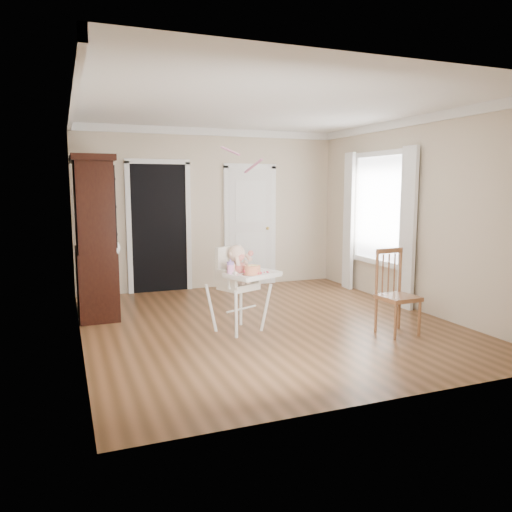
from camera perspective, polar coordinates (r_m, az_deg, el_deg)
name	(u,v)px	position (r m, az deg, el deg)	size (l,w,h in m)	color
floor	(267,323)	(6.45, 1.29, -7.70)	(5.00, 5.00, 0.00)	#51341B
ceiling	(268,106)	(6.28, 1.38, 16.74)	(5.00, 5.00, 0.00)	white
wall_back	(211,209)	(8.58, -5.13, 5.32)	(4.50, 4.50, 0.00)	beige
wall_left	(76,223)	(5.75, -19.90, 3.58)	(5.00, 5.00, 0.00)	beige
wall_right	(415,214)	(7.38, 17.72, 4.55)	(5.00, 5.00, 0.00)	beige
crown_molding	(268,111)	(6.27, 1.37, 16.19)	(4.50, 5.00, 0.12)	white
doorway	(159,225)	(8.37, -11.01, 3.49)	(1.06, 0.05, 2.22)	black
closet_door	(250,227)	(8.80, -0.66, 3.30)	(0.96, 0.09, 2.13)	white
window_right	(377,216)	(7.98, 13.69, 4.48)	(0.13, 1.84, 2.30)	white
high_chair	(239,279)	(5.97, -1.98, -2.62)	(0.83, 0.91, 1.05)	white
baby	(237,265)	(5.96, -2.14, -1.08)	(0.35, 0.26, 0.48)	beige
cake	(252,270)	(5.75, -0.41, -1.64)	(0.24, 0.24, 0.11)	silver
sippy_cup	(230,268)	(5.75, -2.95, -1.38)	(0.08, 0.08, 0.20)	#EA8FC5
china_cabinet	(95,236)	(7.09, -17.95, 2.14)	(0.56, 1.27, 2.14)	black
dining_chair	(396,295)	(6.15, 15.74, -4.28)	(0.43, 0.43, 1.01)	brown
streamer	(230,151)	(6.72, -2.97, 11.90)	(0.03, 0.50, 0.02)	pink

